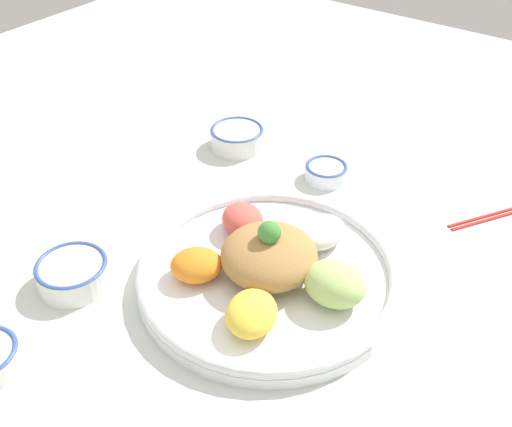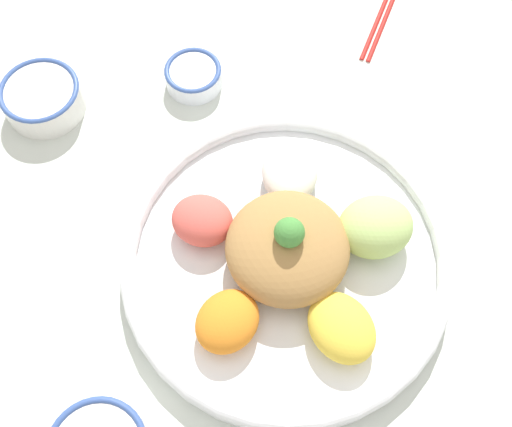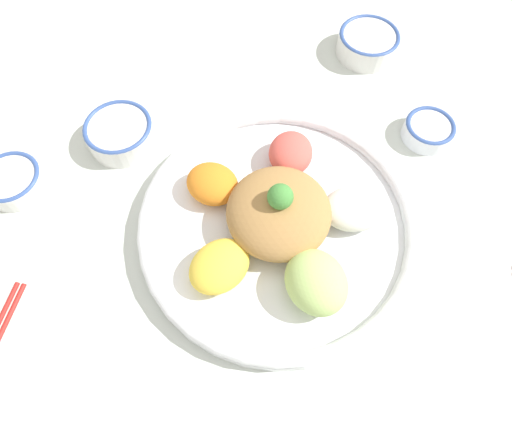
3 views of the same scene
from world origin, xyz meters
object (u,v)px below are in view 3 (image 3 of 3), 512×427
(salad_platter, at_px, (279,222))
(sauce_bowl_dark, at_px, (120,133))
(rice_bowl_plain, at_px, (12,181))
(sauce_bowl_red, at_px, (429,130))
(rice_bowl_blue, at_px, (368,43))

(salad_platter, xyz_separation_m, sauce_bowl_dark, (-0.18, 0.24, -0.00))
(sauce_bowl_dark, height_order, rice_bowl_plain, sauce_bowl_dark)
(rice_bowl_plain, bearing_deg, sauce_bowl_red, -11.70)
(rice_bowl_blue, bearing_deg, sauce_bowl_dark, -174.39)
(sauce_bowl_red, relative_size, rice_bowl_plain, 0.87)
(sauce_bowl_red, distance_m, rice_bowl_plain, 0.67)
(salad_platter, bearing_deg, rice_bowl_plain, 149.23)
(salad_platter, relative_size, rice_bowl_plain, 4.34)
(salad_platter, xyz_separation_m, sauce_bowl_red, (0.30, 0.08, -0.01))
(rice_bowl_blue, bearing_deg, rice_bowl_plain, -173.33)
(rice_bowl_blue, relative_size, rice_bowl_plain, 1.18)
(sauce_bowl_red, xyz_separation_m, rice_bowl_plain, (-0.65, 0.14, 0.00))
(sauce_bowl_dark, bearing_deg, sauce_bowl_red, -19.01)
(rice_bowl_blue, bearing_deg, salad_platter, -135.33)
(rice_bowl_blue, xyz_separation_m, sauce_bowl_dark, (-0.47, -0.05, -0.00))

